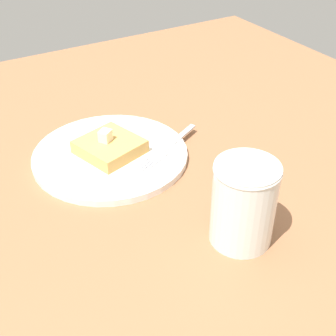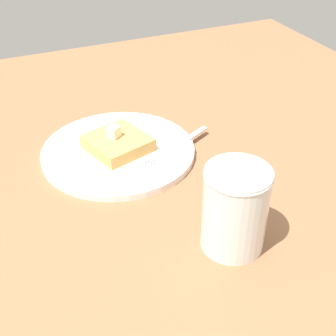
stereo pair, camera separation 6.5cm
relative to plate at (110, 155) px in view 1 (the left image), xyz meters
The scene contains 6 objects.
table_surface 11.15cm from the plate, 105.61° to the right, with size 104.83×104.83×2.87cm, color #8D5C3C.
plate is the anchor object (origin of this frame).
toast_slice_center 1.56cm from the plate, ahead, with size 9.00×8.74×2.14cm, color tan.
butter_pat_primary 3.59cm from the plate, 50.85° to the left, with size 1.84×1.65×1.84cm, color #F9EBC3.
fork 8.88cm from the plate, 116.84° to the right, with size 8.51×14.92×0.36cm.
syrup_jar 26.55cm from the plate, 165.49° to the right, with size 8.16×8.16×11.24cm.
Camera 1 is at (-55.72, 34.67, 45.09)cm, focal length 50.00 mm.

